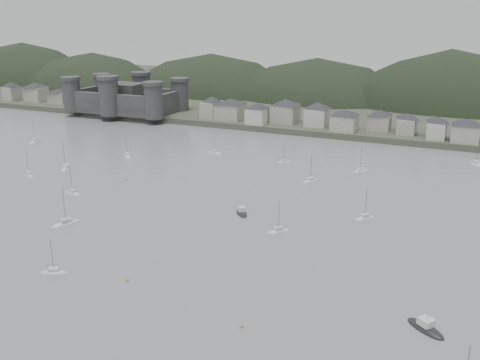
% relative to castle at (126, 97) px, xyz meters
% --- Properties ---
extents(ground, '(900.00, 900.00, 0.00)m').
position_rel_castle_xyz_m(ground, '(120.00, -179.80, -10.96)').
color(ground, slate).
rests_on(ground, ground).
extents(far_shore_land, '(900.00, 250.00, 3.00)m').
position_rel_castle_xyz_m(far_shore_land, '(120.00, 115.20, -9.46)').
color(far_shore_land, '#383D2D').
rests_on(far_shore_land, ground).
extents(forested_ridge, '(851.55, 103.94, 102.57)m').
position_rel_castle_xyz_m(forested_ridge, '(124.83, 89.60, -22.25)').
color(forested_ridge, black).
rests_on(forested_ridge, ground).
extents(castle, '(66.00, 43.00, 20.00)m').
position_rel_castle_xyz_m(castle, '(0.00, 0.00, 0.00)').
color(castle, '#2D2D2F').
rests_on(castle, far_shore_land).
extents(waterfront_town, '(451.48, 28.46, 12.92)m').
position_rel_castle_xyz_m(waterfront_town, '(170.59, 3.54, -2.30)').
color(waterfront_town, gray).
rests_on(waterfront_town, far_shore_land).
extents(sailboat_lead, '(7.96, 3.49, 10.54)m').
position_rel_castle_xyz_m(sailboat_lead, '(86.37, -57.07, -10.79)').
color(sailboat_lead, silver).
rests_on(sailboat_lead, ground).
extents(moored_fleet, '(255.61, 178.63, 12.51)m').
position_rel_castle_xyz_m(moored_fleet, '(102.08, -116.33, -10.79)').
color(moored_fleet, silver).
rests_on(moored_fleet, ground).
extents(motor_launch_near, '(8.93, 7.71, 4.08)m').
position_rel_castle_xyz_m(motor_launch_near, '(184.23, -160.34, -10.68)').
color(motor_launch_near, black).
rests_on(motor_launch_near, ground).
extents(motor_launch_far, '(6.96, 7.93, 3.87)m').
position_rel_castle_xyz_m(motor_launch_far, '(126.58, -118.30, -10.67)').
color(motor_launch_far, black).
rests_on(motor_launch_far, ground).
extents(mooring_buoys, '(189.57, 111.65, 0.70)m').
position_rel_castle_xyz_m(mooring_buoys, '(108.30, -133.01, -10.81)').
color(mooring_buoys, '#AE6C3A').
rests_on(mooring_buoys, ground).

